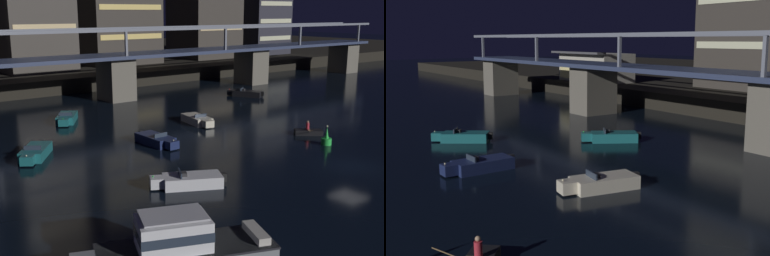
{
  "view_description": "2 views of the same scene",
  "coord_description": "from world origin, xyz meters",
  "views": [
    {
      "loc": [
        -31.07,
        -20.25,
        11.45
      ],
      "look_at": [
        -5.84,
        12.21,
        1.54
      ],
      "focal_mm": 45.28,
      "sensor_mm": 36.0,
      "label": 1
    },
    {
      "loc": [
        21.76,
        1.47,
        8.74
      ],
      "look_at": [
        -6.26,
        20.91,
        2.55
      ],
      "focal_mm": 45.77,
      "sensor_mm": 36.0,
      "label": 2
    }
  ],
  "objects": [
    {
      "name": "ground_plane",
      "position": [
        0.0,
        0.0,
        0.0
      ],
      "size": [
        400.0,
        400.0,
        0.0
      ],
      "primitive_type": "plane",
      "color": "black"
    },
    {
      "name": "dinghy_with_paddler",
      "position": [
        5.2,
        8.29,
        0.28
      ],
      "size": [
        2.69,
        2.66,
        1.36
      ],
      "color": "black",
      "rests_on": "ground"
    },
    {
      "name": "far_riverbank",
      "position": [
        0.0,
        84.03,
        1.1
      ],
      "size": [
        240.0,
        80.0,
        2.2
      ],
      "primitive_type": "cube",
      "color": "black",
      "rests_on": "ground"
    },
    {
      "name": "speedboat_near_center",
      "position": [
        -18.12,
        16.98,
        0.41
      ],
      "size": [
        3.89,
        4.75,
        1.16
      ],
      "color": "#196066",
      "rests_on": "ground"
    },
    {
      "name": "speedboat_mid_center",
      "position": [
        -0.27,
        18.4,
        0.41
      ],
      "size": [
        2.46,
        5.23,
        1.16
      ],
      "color": "beige",
      "rests_on": "ground"
    },
    {
      "name": "river_bridge",
      "position": [
        0.0,
        36.02,
        4.19
      ],
      "size": [
        105.47,
        6.4,
        9.38
      ],
      "color": "#605B51",
      "rests_on": "ground"
    },
    {
      "name": "cabin_cruiser_near_left",
      "position": [
        -19.35,
        -4.23,
        1.05
      ],
      "size": [
        9.25,
        5.5,
        2.79
      ],
      "color": "gray",
      "rests_on": "ground"
    },
    {
      "name": "channel_buoy",
      "position": [
        3.57,
        4.98,
        0.48
      ],
      "size": [
        0.9,
        0.9,
        1.76
      ],
      "color": "green",
      "rests_on": "ground"
    },
    {
      "name": "speedboat_near_right",
      "position": [
        -12.39,
        4.08,
        0.41
      ],
      "size": [
        4.93,
        3.44,
        1.16
      ],
      "color": "silver",
      "rests_on": "ground"
    },
    {
      "name": "speedboat_mid_left",
      "position": [
        -8.22,
        14.24,
        0.41
      ],
      "size": [
        1.94,
        5.21,
        1.16
      ],
      "color": "#19234C",
      "rests_on": "ground"
    },
    {
      "name": "tower_east_low",
      "position": [
        48.8,
        58.45,
        11.45
      ],
      "size": [
        10.45,
        11.14,
        18.8
      ],
      "color": "#282833",
      "rests_on": "far_riverbank"
    },
    {
      "name": "speedboat_far_left",
      "position": [
        -10.76,
        27.59,
        0.41
      ],
      "size": [
        3.71,
        4.83,
        1.16
      ],
      "color": "#196066",
      "rests_on": "ground"
    },
    {
      "name": "speedboat_far_center",
      "position": [
        15.46,
        27.41,
        0.41
      ],
      "size": [
        3.56,
        4.88,
        1.16
      ],
      "color": "black",
      "rests_on": "ground"
    }
  ]
}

